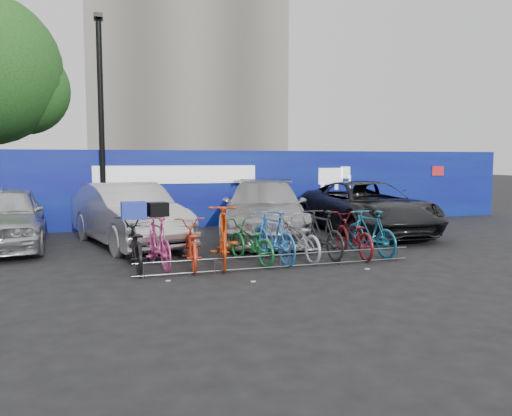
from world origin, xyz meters
name	(u,v)px	position (x,y,z in m)	size (l,w,h in m)	color
ground	(270,263)	(0.00, 0.00, 0.00)	(100.00, 100.00, 0.00)	black
hoarding	(209,188)	(0.01, 6.00, 1.20)	(22.00, 0.18, 2.40)	#100A8A
lamppost	(101,118)	(-3.20, 5.40, 3.27)	(0.25, 0.50, 6.11)	black
bike_rack	(281,261)	(0.00, -0.60, 0.16)	(5.60, 0.03, 0.30)	#595B60
car_0	(3,217)	(-5.49, 3.48, 0.75)	(1.78, 4.43, 1.51)	silver
car_1	(128,214)	(-2.65, 3.04, 0.77)	(1.63, 4.67, 1.54)	#B4B3B9
car_2	(264,209)	(0.90, 3.14, 0.78)	(2.18, 5.35, 1.55)	#B2B1B7
car_3	(366,207)	(4.04, 3.20, 0.74)	(2.46, 5.34, 1.48)	black
bike_0	(134,244)	(-2.69, 0.21, 0.49)	(0.65, 1.87, 0.98)	black
bike_1	(158,242)	(-2.24, 0.22, 0.51)	(0.48, 1.69, 1.02)	#C94086
bike_2	(191,244)	(-1.62, 0.07, 0.46)	(0.62, 1.77, 0.93)	red
bike_3	(224,236)	(-0.98, -0.01, 0.61)	(0.57, 2.03, 1.22)	#D7400D
bike_4	(250,241)	(-0.40, 0.11, 0.45)	(0.59, 1.71, 0.90)	#13682C
bike_5	(273,236)	(0.07, 0.06, 0.54)	(0.51, 1.80, 1.08)	blue
bike_6	(298,238)	(0.68, 0.19, 0.47)	(0.62, 1.78, 0.93)	#ADAEB6
bike_7	(322,234)	(1.22, 0.18, 0.53)	(0.50, 1.76, 1.06)	black
bike_8	(353,235)	(1.94, 0.11, 0.48)	(0.63, 1.82, 0.96)	maroon
bike_9	(370,233)	(2.37, 0.12, 0.51)	(0.48, 1.69, 1.02)	#165D7C
cargo_crate	(134,210)	(-2.69, 0.21, 1.15)	(0.45, 0.35, 0.32)	#2238B9
cargo_topcase	(157,209)	(-2.24, 0.22, 1.15)	(0.37, 0.33, 0.27)	black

